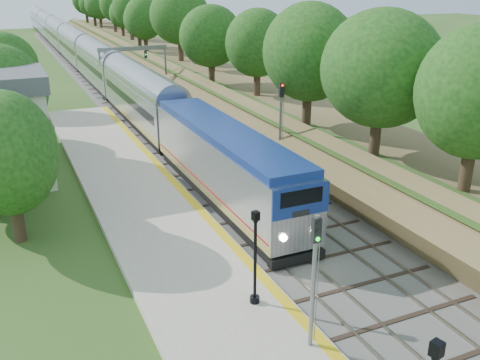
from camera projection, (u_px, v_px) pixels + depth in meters
name	position (u px, v px, depth m)	size (l,w,h in m)	color
trackbed	(123.00, 90.00, 70.19)	(9.50, 170.00, 0.28)	#4C4944
platform	(171.00, 241.00, 29.92)	(6.40, 68.00, 0.38)	#AC9E8B
yellow_stripe	(218.00, 229.00, 30.95)	(0.55, 68.00, 0.01)	gold
embankment	(183.00, 71.00, 72.72)	(10.64, 170.00, 11.70)	brown
signal_gantry	(133.00, 58.00, 64.41)	(8.40, 0.38, 6.20)	slate
trees_behind_platform	(40.00, 158.00, 30.05)	(7.82, 53.32, 7.21)	#332316
train	(76.00, 50.00, 90.36)	(3.24, 151.96, 4.77)	black
lamppost_far	(255.00, 263.00, 23.31)	(0.44, 0.44, 4.47)	black
signal_platform	(314.00, 268.00, 20.01)	(0.33, 0.26, 5.66)	slate
signal_farside	(281.00, 116.00, 39.99)	(0.37, 0.30, 6.80)	slate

